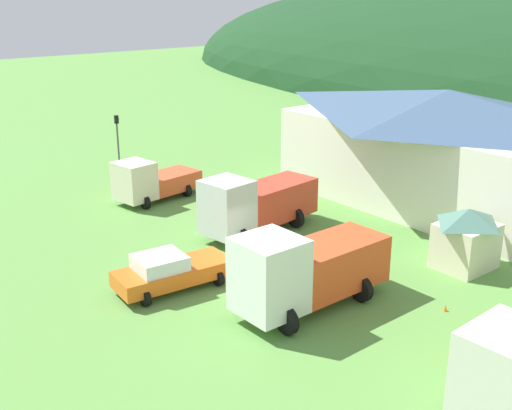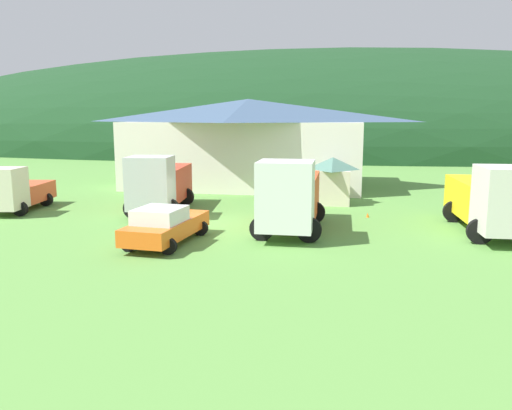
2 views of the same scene
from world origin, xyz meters
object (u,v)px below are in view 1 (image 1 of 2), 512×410
at_px(light_truck_cream, 150,181).
at_px(traffic_cone_near_pickup, 445,311).
at_px(tow_truck_silver, 255,203).
at_px(service_pickup_orange, 170,271).
at_px(heavy_rig_white, 304,269).
at_px(depot_building, 444,144).
at_px(play_shed_cream, 466,237).
at_px(traffic_light_west, 118,140).

distance_m(light_truck_cream, traffic_cone_near_pickup, 20.16).
xyz_separation_m(tow_truck_silver, service_pickup_orange, (2.92, -7.04, -0.86)).
bearing_deg(heavy_rig_white, depot_building, -163.00).
bearing_deg(traffic_cone_near_pickup, play_shed_cream, 115.91).
bearing_deg(play_shed_cream, traffic_light_west, -166.84).
xyz_separation_m(service_pickup_orange, traffic_light_west, (-16.97, 6.39, 1.83)).
height_order(light_truck_cream, heavy_rig_white, heavy_rig_white).
bearing_deg(heavy_rig_white, traffic_light_west, -99.04).
bearing_deg(tow_truck_silver, traffic_cone_near_pickup, 85.72).
relative_size(tow_truck_silver, service_pickup_orange, 1.36).
distance_m(depot_building, tow_truck_silver, 12.93).
relative_size(traffic_light_west, traffic_cone_near_pickup, 8.48).
distance_m(depot_building, traffic_light_west, 21.30).
xyz_separation_m(light_truck_cream, traffic_cone_near_pickup, (20.01, 2.10, -1.28)).
bearing_deg(tow_truck_silver, service_pickup_orange, 15.46).
relative_size(service_pickup_orange, traffic_light_west, 1.21).
height_order(heavy_rig_white, traffic_light_west, traffic_light_west).
bearing_deg(light_truck_cream, traffic_cone_near_pickup, 87.54).
distance_m(depot_building, play_shed_cream, 10.53).
bearing_deg(play_shed_cream, light_truck_cream, -160.29).
height_order(play_shed_cream, service_pickup_orange, play_shed_cream).
bearing_deg(traffic_light_west, tow_truck_silver, 2.66).
relative_size(light_truck_cream, heavy_rig_white, 0.81).
distance_m(play_shed_cream, traffic_cone_near_pickup, 5.03).
distance_m(light_truck_cream, heavy_rig_white, 16.40).
relative_size(depot_building, service_pickup_orange, 3.61).
relative_size(play_shed_cream, light_truck_cream, 0.51).
xyz_separation_m(tow_truck_silver, traffic_light_west, (-14.05, -0.65, 0.97)).
distance_m(light_truck_cream, traffic_light_west, 5.98).
height_order(heavy_rig_white, service_pickup_orange, heavy_rig_white).
height_order(tow_truck_silver, traffic_light_west, traffic_light_west).
height_order(light_truck_cream, tow_truck_silver, tow_truck_silver).
bearing_deg(play_shed_cream, service_pickup_orange, -119.31).
xyz_separation_m(play_shed_cream, service_pickup_orange, (-6.69, -11.92, -0.67)).
bearing_deg(heavy_rig_white, play_shed_cream, 168.14).
bearing_deg(traffic_cone_near_pickup, traffic_light_west, -177.30).
xyz_separation_m(depot_building, light_truck_cream, (-10.96, -14.07, -2.22)).
relative_size(light_truck_cream, service_pickup_orange, 1.08).
bearing_deg(play_shed_cream, traffic_cone_near_pickup, -64.09).
height_order(depot_building, traffic_cone_near_pickup, depot_building).
relative_size(heavy_rig_white, traffic_light_west, 1.62).
xyz_separation_m(light_truck_cream, service_pickup_orange, (11.22, -5.50, -0.45)).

